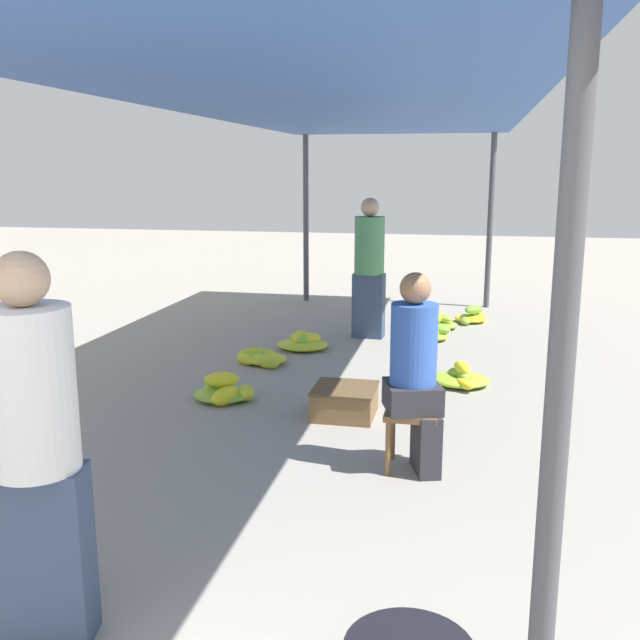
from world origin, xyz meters
TOP-DOWN VIEW (x-y plane):
  - canopy_post_front_right at (1.32, 0.30)m, footprint 0.08×0.08m
  - canopy_post_back_left at (-1.32, 8.51)m, footprint 0.08×0.08m
  - canopy_post_back_right at (1.32, 8.51)m, footprint 0.08×0.08m
  - canopy_tarp at (0.00, 4.41)m, footprint 3.05×8.61m
  - vendor_foreground at (-0.60, 0.58)m, footprint 0.41×0.41m
  - stool at (0.73, 2.64)m, footprint 0.34×0.34m
  - vendor_seated at (0.75, 2.63)m, footprint 0.43×0.43m
  - banana_pile_left_0 at (-0.70, 5.62)m, footprint 0.56×0.57m
  - banana_pile_left_1 at (-0.94, 3.73)m, footprint 0.55×0.58m
  - banana_pile_left_2 at (-0.96, 4.93)m, footprint 0.55×0.47m
  - banana_pile_right_0 at (0.71, 6.94)m, footprint 0.48×0.49m
  - banana_pile_right_1 at (1.03, 4.58)m, footprint 0.53×0.54m
  - banana_pile_right_2 at (0.66, 6.31)m, footprint 0.48×0.37m
  - banana_pile_right_3 at (1.12, 7.40)m, footprint 0.42×0.52m
  - crate_near at (0.13, 3.56)m, footprint 0.50×0.50m
  - shopper_walking_mid at (-0.07, 6.31)m, footprint 0.37×0.37m

SIDE VIEW (x-z plane):
  - banana_pile_left_2 at x=-0.96m, z-range -0.02..0.13m
  - banana_pile_right_1 at x=1.03m, z-range -0.04..0.18m
  - banana_pile_left_0 at x=-0.70m, z-range -0.02..0.17m
  - banana_pile_right_2 at x=0.66m, z-range -0.01..0.17m
  - banana_pile_left_1 at x=-0.94m, z-range -0.05..0.20m
  - banana_pile_right_0 at x=0.71m, z-range -0.02..0.18m
  - banana_pile_right_3 at x=1.12m, z-range -0.03..0.20m
  - crate_near at x=0.13m, z-range 0.00..0.24m
  - stool at x=0.73m, z-range 0.12..0.53m
  - vendor_seated at x=0.75m, z-range 0.03..1.33m
  - shopper_walking_mid at x=-0.07m, z-range 0.03..1.65m
  - vendor_foreground at x=-0.60m, z-range 0.03..1.67m
  - canopy_post_front_right at x=1.32m, z-range 0.00..2.43m
  - canopy_post_back_left at x=-1.32m, z-range 0.00..2.43m
  - canopy_post_back_right at x=1.32m, z-range 0.00..2.43m
  - canopy_tarp at x=0.00m, z-range 2.43..2.47m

